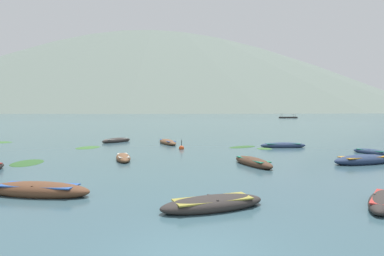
# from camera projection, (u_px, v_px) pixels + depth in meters

# --- Properties ---
(ground_plane) EXTENTS (6000.00, 6000.00, 0.00)m
(ground_plane) POSITION_uv_depth(u_px,v_px,m) (174.00, 112.00, 1503.06)
(ground_plane) COLOR #385660
(mountain_1) EXTENTS (899.99, 899.99, 300.03)m
(mountain_1) POSITION_uv_depth(u_px,v_px,m) (36.00, 80.00, 1483.52)
(mountain_1) COLOR slate
(mountain_1) RESTS_ON ground
(mountain_2) EXTENTS (2116.47, 2116.47, 482.52)m
(mountain_2) POSITION_uv_depth(u_px,v_px,m) (159.00, 61.00, 1481.67)
(mountain_2) COLOR slate
(mountain_2) RESTS_ON ground
(mountain_3) EXTENTS (1516.21, 1516.21, 355.07)m
(mountain_3) POSITION_uv_depth(u_px,v_px,m) (313.00, 80.00, 1759.55)
(mountain_3) COLOR #4C5B56
(mountain_3) RESTS_ON ground
(rowboat_0) EXTENTS (1.72, 3.55, 0.56)m
(rowboat_0) POSITION_uv_depth(u_px,v_px,m) (123.00, 158.00, 22.47)
(rowboat_0) COLOR brown
(rowboat_0) RESTS_ON ground
(rowboat_1) EXTENTS (4.68, 2.22, 0.69)m
(rowboat_1) POSITION_uv_depth(u_px,v_px,m) (39.00, 190.00, 13.09)
(rowboat_1) COLOR brown
(rowboat_1) RESTS_ON ground
(rowboat_2) EXTENTS (2.28, 4.23, 0.65)m
(rowboat_2) POSITION_uv_depth(u_px,v_px,m) (253.00, 162.00, 20.35)
(rowboat_2) COLOR #4C3323
(rowboat_2) RESTS_ON ground
(rowboat_3) EXTENTS (4.12, 2.38, 0.59)m
(rowboat_3) POSITION_uv_depth(u_px,v_px,m) (213.00, 204.00, 11.24)
(rowboat_3) COLOR #2D2826
(rowboat_3) RESTS_ON ground
(rowboat_4) EXTENTS (2.86, 3.22, 0.55)m
(rowboat_4) POSITION_uv_depth(u_px,v_px,m) (384.00, 201.00, 11.56)
(rowboat_4) COLOR #2D2826
(rowboat_4) RESTS_ON ground
(rowboat_5) EXTENTS (3.38, 3.68, 0.61)m
(rowboat_5) POSITION_uv_depth(u_px,v_px,m) (116.00, 140.00, 35.62)
(rowboat_5) COLOR #2D2826
(rowboat_5) RESTS_ON ground
(rowboat_6) EXTENTS (2.00, 3.32, 0.49)m
(rowboat_6) POSITION_uv_depth(u_px,v_px,m) (371.00, 152.00, 25.81)
(rowboat_6) COLOR navy
(rowboat_6) RESTS_ON ground
(rowboat_7) EXTENTS (2.57, 4.71, 0.61)m
(rowboat_7) POSITION_uv_depth(u_px,v_px,m) (168.00, 142.00, 33.74)
(rowboat_7) COLOR brown
(rowboat_7) RESTS_ON ground
(rowboat_9) EXTENTS (4.46, 1.12, 0.61)m
(rowboat_9) POSITION_uv_depth(u_px,v_px,m) (283.00, 145.00, 30.45)
(rowboat_9) COLOR navy
(rowboat_9) RESTS_ON ground
(rowboat_11) EXTENTS (4.76, 2.63, 0.75)m
(rowboat_11) POSITION_uv_depth(u_px,v_px,m) (363.00, 160.00, 21.01)
(rowboat_11) COLOR navy
(rowboat_11) RESTS_ON ground
(ferry_0) EXTENTS (9.22, 3.52, 2.54)m
(ferry_0) POSITION_uv_depth(u_px,v_px,m) (288.00, 117.00, 162.71)
(ferry_0) COLOR #2D2826
(ferry_0) RESTS_ON ground
(mooring_buoy) EXTENTS (0.49, 0.49, 1.02)m
(mooring_buoy) POSITION_uv_depth(u_px,v_px,m) (181.00, 148.00, 28.92)
(mooring_buoy) COLOR #DB4C1E
(mooring_buoy) RESTS_ON ground
(weed_patch_1) EXTENTS (1.92, 1.54, 0.14)m
(weed_patch_1) POSITION_uv_depth(u_px,v_px,m) (290.00, 146.00, 31.70)
(weed_patch_1) COLOR #38662D
(weed_patch_1) RESTS_ON ground
(weed_patch_2) EXTENTS (2.29, 3.42, 0.14)m
(weed_patch_2) POSITION_uv_depth(u_px,v_px,m) (27.00, 163.00, 21.22)
(weed_patch_2) COLOR #2D5628
(weed_patch_2) RESTS_ON ground
(weed_patch_4) EXTENTS (2.80, 3.30, 0.14)m
(weed_patch_4) POSITION_uv_depth(u_px,v_px,m) (88.00, 148.00, 30.17)
(weed_patch_4) COLOR #38662D
(weed_patch_4) RESTS_ON ground
(weed_patch_5) EXTENTS (1.93, 1.92, 0.14)m
(weed_patch_5) POSITION_uv_depth(u_px,v_px,m) (265.00, 149.00, 29.24)
(weed_patch_5) COLOR #38662D
(weed_patch_5) RESTS_ON ground
(weed_patch_6) EXTENTS (3.54, 2.98, 0.14)m
(weed_patch_6) POSITION_uv_depth(u_px,v_px,m) (242.00, 147.00, 30.77)
(weed_patch_6) COLOR #2D5628
(weed_patch_6) RESTS_ON ground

